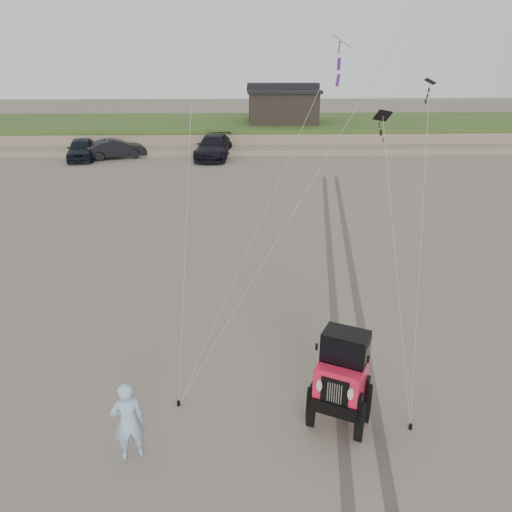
# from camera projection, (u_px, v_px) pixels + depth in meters

# --- Properties ---
(ground) EXTENTS (160.00, 160.00, 0.00)m
(ground) POSITION_uv_depth(u_px,v_px,m) (321.00, 404.00, 11.87)
(ground) COLOR #6B6054
(ground) RESTS_ON ground
(dune_ridge) EXTENTS (160.00, 14.25, 1.73)m
(dune_ridge) POSITION_uv_depth(u_px,v_px,m) (260.00, 131.00, 46.18)
(dune_ridge) COLOR #7A6B54
(dune_ridge) RESTS_ON ground
(cabin) EXTENTS (6.40, 5.40, 3.35)m
(cabin) POSITION_uv_depth(u_px,v_px,m) (283.00, 105.00, 44.85)
(cabin) COLOR black
(cabin) RESTS_ON dune_ridge
(truck_a) EXTENTS (2.65, 4.93, 1.59)m
(truck_a) POSITION_uv_depth(u_px,v_px,m) (81.00, 149.00, 38.01)
(truck_a) COLOR black
(truck_a) RESTS_ON ground
(truck_b) EXTENTS (4.71, 3.08, 1.47)m
(truck_b) POSITION_uv_depth(u_px,v_px,m) (116.00, 149.00, 38.48)
(truck_b) COLOR black
(truck_b) RESTS_ON ground
(truck_c) EXTENTS (3.00, 6.11, 1.71)m
(truck_c) POSITION_uv_depth(u_px,v_px,m) (214.00, 147.00, 38.53)
(truck_c) COLOR black
(truck_c) RESTS_ON ground
(jeep) EXTENTS (4.12, 5.37, 1.84)m
(jeep) POSITION_uv_depth(u_px,v_px,m) (340.00, 391.00, 10.88)
(jeep) COLOR red
(jeep) RESTS_ON ground
(man) EXTENTS (0.76, 0.62, 1.79)m
(man) POSITION_uv_depth(u_px,v_px,m) (128.00, 421.00, 10.02)
(man) COLOR #8BA8D8
(man) RESTS_ON ground
(kite_flock) EXTENTS (8.86, 7.65, 7.30)m
(kite_flock) POSITION_uv_depth(u_px,v_px,m) (358.00, 7.00, 16.87)
(kite_flock) COLOR red
(kite_flock) RESTS_ON ground
(stake_main) EXTENTS (0.08, 0.08, 0.12)m
(stake_main) POSITION_uv_depth(u_px,v_px,m) (179.00, 403.00, 11.80)
(stake_main) COLOR black
(stake_main) RESTS_ON ground
(stake_aux) EXTENTS (0.08, 0.08, 0.12)m
(stake_aux) POSITION_uv_depth(u_px,v_px,m) (410.00, 427.00, 11.08)
(stake_aux) COLOR black
(stake_aux) RESTS_ON ground
(tire_tracks) EXTENTS (5.22, 29.74, 0.01)m
(tire_tracks) POSITION_uv_depth(u_px,v_px,m) (341.00, 267.00, 19.31)
(tire_tracks) COLOR #4C443D
(tire_tracks) RESTS_ON ground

